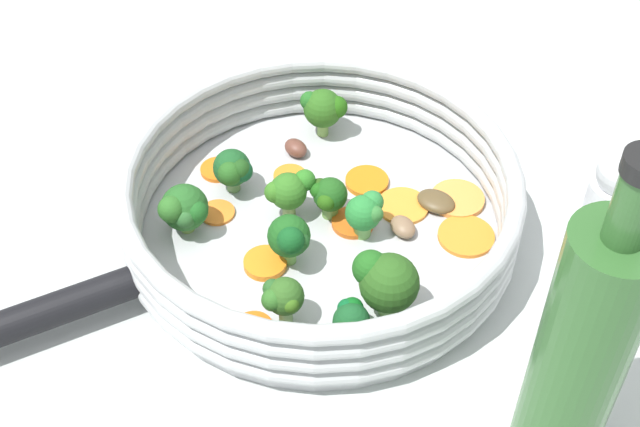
{
  "coord_description": "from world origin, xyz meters",
  "views": [
    {
      "loc": [
        0.44,
        -0.28,
        0.55
      ],
      "look_at": [
        0.0,
        0.0,
        0.03
      ],
      "focal_mm": 50.0,
      "sensor_mm": 36.0,
      "label": 1
    }
  ],
  "objects": [
    {
      "name": "broccoli_floret_1",
      "position": [
        -0.03,
        -0.02,
        0.04
      ],
      "size": [
        0.03,
        0.04,
        0.04
      ],
      "color": "#7E9551",
      "rests_on": "skillet"
    },
    {
      "name": "skillet_rivet_left",
      "position": [
        -0.04,
        -0.14,
        0.02
      ],
      "size": [
        0.01,
        0.01,
        0.01
      ],
      "primitive_type": "sphere",
      "color": "#B1B8B8",
      "rests_on": "skillet"
    },
    {
      "name": "broccoli_floret_3",
      "position": [
        -0.01,
        0.01,
        0.04
      ],
      "size": [
        0.03,
        0.03,
        0.04
      ],
      "color": "#6A9647",
      "rests_on": "skillet"
    },
    {
      "name": "salt_shaker",
      "position": [
        0.14,
        0.19,
        0.05
      ],
      "size": [
        0.04,
        0.04,
        0.11
      ],
      "color": "white",
      "rests_on": "ground_plane"
    },
    {
      "name": "carrot_slice_1",
      "position": [
        0.07,
        -0.1,
        0.01
      ],
      "size": [
        0.04,
        0.04,
        0.0
      ],
      "primitive_type": "cylinder",
      "rotation": [
        0.0,
        0.0,
        5.23
      ],
      "color": "orange",
      "rests_on": "skillet"
    },
    {
      "name": "carrot_slice_4",
      "position": [
        -0.11,
        -0.04,
        0.01
      ],
      "size": [
        0.04,
        0.04,
        0.0
      ],
      "primitive_type": "cylinder",
      "rotation": [
        0.0,
        0.0,
        5.82
      ],
      "color": "orange",
      "rests_on": "skillet"
    },
    {
      "name": "broccoli_floret_0",
      "position": [
        0.02,
        -0.04,
        0.04
      ],
      "size": [
        0.04,
        0.03,
        0.05
      ],
      "color": "#6CA54C",
      "rests_on": "skillet"
    },
    {
      "name": "broccoli_floret_8",
      "position": [
        0.07,
        -0.08,
        0.04
      ],
      "size": [
        0.03,
        0.03,
        0.04
      ],
      "color": "#789C5B",
      "rests_on": "skillet"
    },
    {
      "name": "oil_bottle",
      "position": [
        0.26,
        0.03,
        0.11
      ],
      "size": [
        0.06,
        0.06,
        0.27
      ],
      "color": "#2D5B28",
      "rests_on": "ground_plane"
    },
    {
      "name": "carrot_slice_9",
      "position": [
        -0.07,
        0.01,
        0.01
      ],
      "size": [
        0.03,
        0.03,
        0.0
      ],
      "primitive_type": "cylinder",
      "rotation": [
        0.0,
        0.0,
        1.67
      ],
      "color": "orange",
      "rests_on": "skillet"
    },
    {
      "name": "carrot_slice_3",
      "position": [
        0.08,
        0.1,
        0.01
      ],
      "size": [
        0.06,
        0.06,
        0.0
      ],
      "primitive_type": "cylinder",
      "rotation": [
        0.0,
        0.0,
        6.07
      ],
      "color": "orange",
      "rests_on": "skillet"
    },
    {
      "name": "mushroom_piece_1",
      "position": [
        -0.09,
        0.03,
        0.02
      ],
      "size": [
        0.03,
        0.02,
        0.01
      ],
      "primitive_type": "ellipsoid",
      "rotation": [
        0.0,
        0.0,
        0.17
      ],
      "color": "brown",
      "rests_on": "skillet"
    },
    {
      "name": "skillet_rivet_right",
      "position": [
        0.01,
        -0.15,
        0.02
      ],
      "size": [
        0.01,
        0.01,
        0.01
      ],
      "primitive_type": "sphere",
      "color": "#B3B4B4",
      "rests_on": "skillet"
    },
    {
      "name": "broccoli_floret_7",
      "position": [
        -0.05,
        -0.1,
        0.04
      ],
      "size": [
        0.04,
        0.04,
        0.05
      ],
      "color": "#7BA24C",
      "rests_on": "skillet"
    },
    {
      "name": "carrot_slice_2",
      "position": [
        -0.02,
        0.06,
        0.02
      ],
      "size": [
        0.04,
        0.04,
        0.0
      ],
      "primitive_type": "cylinder",
      "rotation": [
        0.0,
        0.0,
        0.07
      ],
      "color": "orange",
      "rests_on": "skillet"
    },
    {
      "name": "broccoli_floret_2",
      "position": [
        -0.08,
        -0.04,
        0.04
      ],
      "size": [
        0.04,
        0.03,
        0.04
      ],
      "color": "#679153",
      "rests_on": "skillet"
    },
    {
      "name": "carrot_slice_8",
      "position": [
        0.01,
        0.02,
        0.01
      ],
      "size": [
        0.05,
        0.05,
        0.0
      ],
      "primitive_type": "cylinder",
      "rotation": [
        0.0,
        0.0,
        2.17
      ],
      "color": "#D65F19",
      "rests_on": "skillet"
    },
    {
      "name": "skillet_handle",
      "position": [
        -0.02,
        -0.25,
        0.03
      ],
      "size": [
        0.05,
        0.2,
        0.03
      ],
      "primitive_type": "cylinder",
      "rotation": [
        1.57,
        0.0,
        6.19
      ],
      "color": "black",
      "rests_on": "skillet"
    },
    {
      "name": "carrot_slice_0",
      "position": [
        0.04,
        0.12,
        0.02
      ],
      "size": [
        0.07,
        0.07,
        0.0
      ],
      "primitive_type": "cylinder",
      "rotation": [
        0.0,
        0.0,
        2.22
      ],
      "color": "#EE9040",
      "rests_on": "skillet"
    },
    {
      "name": "broccoli_floret_9",
      "position": [
        0.1,
        -0.01,
        0.05
      ],
      "size": [
        0.05,
        0.05,
        0.06
      ],
      "color": "#7DB360",
      "rests_on": "skillet"
    },
    {
      "name": "broccoli_floret_4",
      "position": [
        0.03,
        0.03,
        0.04
      ],
      "size": [
        0.03,
        0.03,
        0.04
      ],
      "color": "#6DA553",
      "rests_on": "skillet"
    },
    {
      "name": "mushroom_piece_0",
      "position": [
        0.03,
        0.1,
        0.02
      ],
      "size": [
        0.04,
        0.04,
        0.01
      ],
      "primitive_type": "ellipsoid",
      "rotation": [
        0.0,
        0.0,
        0.39
      ],
      "color": "brown",
      "rests_on": "skillet"
    },
    {
      "name": "carrot_slice_6",
      "position": [
        0.01,
        -0.06,
        0.02
      ],
      "size": [
        0.05,
        0.05,
        0.01
      ],
      "primitive_type": "cylinder",
      "rotation": [
        0.0,
        0.0,
        5.78
      ],
      "color": "orange",
      "rests_on": "skillet"
    },
    {
      "name": "carrot_slice_7",
      "position": [
        0.02,
        0.07,
        0.01
      ],
      "size": [
        0.06,
        0.06,
        0.0
      ],
      "primitive_type": "cylinder",
      "rotation": [
        0.0,
        0.0,
        5.1
      ],
      "color": "orange",
      "rests_on": "skillet"
    },
    {
      "name": "skillet",
      "position": [
        0.0,
        0.0,
        0.01
      ],
      "size": [
        0.31,
        0.31,
        0.01
      ],
      "primitive_type": "cylinder",
      "color": "#B2B5B7",
      "rests_on": "ground_plane"
    },
    {
      "name": "mushroom_piece_2",
      "position": [
        0.04,
        0.05,
        0.02
      ],
      "size": [
        0.03,
        0.02,
        0.01
      ],
      "primitive_type": "ellipsoid",
      "rotation": [
        0.0,
        0.0,
        3.07
      ],
      "color": "#7F6248",
      "rests_on": "skillet"
    },
    {
      "name": "broccoli_floret_5",
      "position": [
        -0.1,
        0.07,
        0.04
      ],
      "size": [
        0.04,
        0.04,
        0.05
      ],
      "color": "#7EA750",
      "rests_on": "skillet"
    },
    {
      "name": "broccoli_floret_6",
      "position": [
        0.11,
        -0.04,
        0.03
      ],
      "size": [
        0.03,
        0.03,
        0.04
      ],
      "color": "#6DA157",
      "rests_on": "skillet"
    },
    {
      "name": "skillet_rim_wall",
      "position": [
        0.0,
        0.0,
        0.04
      ],
      "size": [
        0.33,
        0.33,
        0.06
      ],
      "color": "#B3B7B8",
      "rests_on": "skillet"
    },
    {
      "name": "ground_plane",
      "position": [
        0.0,
        0.0,
        0.0
      ],
      "size": [
        4.0,
        4.0,
        0.0
      ],
      "primitive_type": "plane",
      "color": "#B5BBB9"
    },
    {
      "name": "carrot_slice_5",
      "position": [
        -0.06,
        -0.07,
        0.01
      ],
      "size": [
        0.04,
        0.04,
        0.0
      ],
      "primitive_type": "cylinder",
      "rotation": [
        0.0,
        0.0,
        1.16
      ],
      "color": "orange",
      "rests_on": "skillet"
    }
  ]
}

